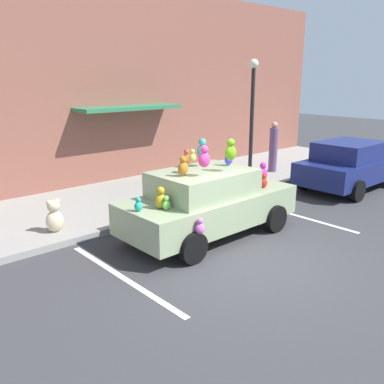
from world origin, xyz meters
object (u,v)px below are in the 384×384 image
(parked_sedan_behind, at_px, (350,165))
(teddy_bear_on_sidewalk, at_px, (54,217))
(plush_covered_car, at_px, (208,202))
(street_lamp_post, at_px, (252,110))
(pedestrian_near_shopfront, at_px, (273,148))

(parked_sedan_behind, distance_m, teddy_bear_on_sidewalk, 9.24)
(plush_covered_car, xyz_separation_m, teddy_bear_on_sidewalk, (-2.66, 2.19, -0.31))
(plush_covered_car, height_order, teddy_bear_on_sidewalk, plush_covered_car)
(plush_covered_car, bearing_deg, parked_sedan_behind, -0.49)
(plush_covered_car, height_order, street_lamp_post, street_lamp_post)
(street_lamp_post, relative_size, pedestrian_near_shopfront, 2.14)
(plush_covered_car, xyz_separation_m, parked_sedan_behind, (6.31, -0.05, -0.02))
(parked_sedan_behind, xyz_separation_m, teddy_bear_on_sidewalk, (-8.96, 2.24, -0.29))
(parked_sedan_behind, height_order, street_lamp_post, street_lamp_post)
(teddy_bear_on_sidewalk, bearing_deg, parked_sedan_behind, -14.04)
(plush_covered_car, relative_size, teddy_bear_on_sidewalk, 5.53)
(parked_sedan_behind, distance_m, pedestrian_near_shopfront, 2.87)
(plush_covered_car, bearing_deg, pedestrian_near_shopfront, 24.94)
(teddy_bear_on_sidewalk, height_order, street_lamp_post, street_lamp_post)
(street_lamp_post, height_order, pedestrian_near_shopfront, street_lamp_post)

